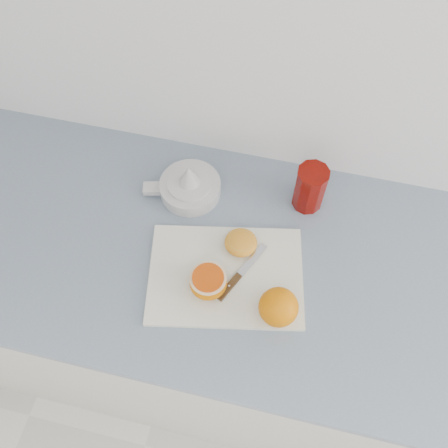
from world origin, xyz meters
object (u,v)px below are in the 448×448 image
(half_orange, at_px, (208,282))
(red_tumbler, at_px, (310,189))
(cutting_board, at_px, (226,275))
(citrus_juicer, at_px, (189,186))
(counter, at_px, (229,320))

(half_orange, relative_size, red_tumbler, 0.66)
(red_tumbler, bearing_deg, cutting_board, -121.49)
(cutting_board, distance_m, half_orange, 0.06)
(half_orange, relative_size, citrus_juicer, 0.43)
(half_orange, bearing_deg, red_tumbler, 57.50)
(counter, bearing_deg, cutting_board, -88.62)
(citrus_juicer, height_order, red_tumbler, red_tumbler)
(cutting_board, relative_size, half_orange, 4.20)
(counter, height_order, citrus_juicer, citrus_juicer)
(half_orange, xyz_separation_m, red_tumbler, (0.18, 0.28, 0.02))
(counter, bearing_deg, citrus_juicer, 133.16)
(citrus_juicer, xyz_separation_m, red_tumbler, (0.29, 0.04, 0.03))
(counter, height_order, cutting_board, cutting_board)
(cutting_board, height_order, citrus_juicer, citrus_juicer)
(cutting_board, distance_m, citrus_juicer, 0.25)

